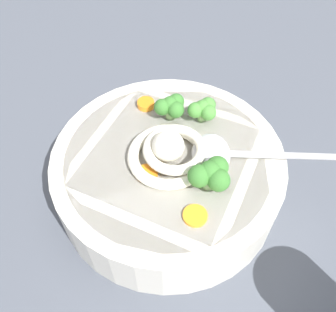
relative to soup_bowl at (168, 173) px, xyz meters
The scene contains 10 objects.
table_slab 6.85cm from the soup_bowl, 66.89° to the right, with size 137.14×137.14×4.23cm, color #474C56.
soup_bowl is the anchor object (origin of this frame).
noodle_pile 4.63cm from the soup_bowl, 104.80° to the right, with size 10.23×10.03×4.11cm.
soup_spoon 7.43cm from the soup_bowl, 45.18° to the right, with size 14.54×14.60×1.60cm.
broccoli_floret_center 8.42cm from the soup_bowl, 86.42° to the right, with size 4.79×4.12×3.79cm.
broccoli_floret_rear 8.20cm from the soup_bowl, 43.87° to the left, with size 4.01×3.45×3.17cm.
broccoli_floret_beside_chili 8.92cm from the soup_bowl, 10.65° to the left, with size 3.80×3.27×3.00cm.
carrot_slice_extra_a 9.13cm from the soup_bowl, 113.55° to the right, with size 2.57×2.57×0.41cm, color orange.
carrot_slice_beside_noodles 9.52cm from the soup_bowl, 66.29° to the left, with size 2.21×2.21×0.79cm, color orange.
carrot_slice_near_spoon 5.00cm from the soup_bowl, behind, with size 2.44×2.44×0.43cm, color orange.
Camera 1 is at (-19.64, -16.08, 44.52)cm, focal length 39.54 mm.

